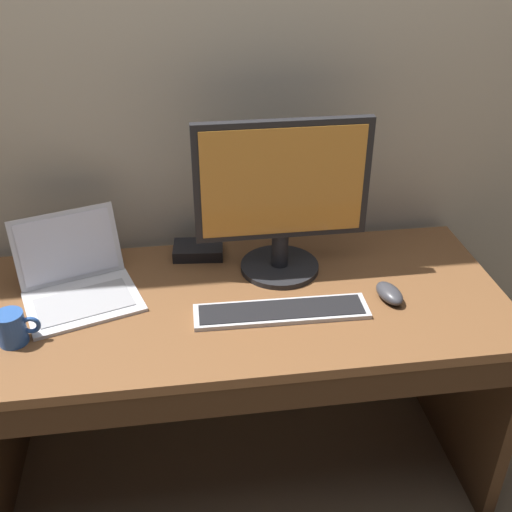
% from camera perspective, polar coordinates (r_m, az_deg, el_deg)
% --- Properties ---
extents(ground_plane, '(14.00, 14.00, 0.00)m').
position_cam_1_polar(ground_plane, '(2.28, -1.66, -19.29)').
color(ground_plane, brown).
extents(back_wall, '(4.49, 0.04, 2.87)m').
position_cam_1_polar(back_wall, '(1.87, -3.83, 21.14)').
color(back_wall, '#ADA38E').
rests_on(back_wall, ground).
extents(desk, '(1.59, 0.68, 0.73)m').
position_cam_1_polar(desk, '(1.89, -1.85, -9.28)').
color(desk, brown).
rests_on(desk, ground).
extents(laptop_silver, '(0.39, 0.39, 0.21)m').
position_cam_1_polar(laptop_silver, '(1.85, -16.44, -1.96)').
color(laptop_silver, silver).
rests_on(laptop_silver, desk).
extents(external_monitor, '(0.51, 0.24, 0.49)m').
position_cam_1_polar(external_monitor, '(1.79, 2.43, 5.44)').
color(external_monitor, black).
rests_on(external_monitor, desk).
extents(wired_keyboard, '(0.49, 0.12, 0.02)m').
position_cam_1_polar(wired_keyboard, '(1.72, 2.39, -5.19)').
color(wired_keyboard, '#BCBCC1').
rests_on(wired_keyboard, desk).
extents(computer_mouse, '(0.08, 0.12, 0.04)m').
position_cam_1_polar(computer_mouse, '(1.81, 12.36, -3.42)').
color(computer_mouse, '#38383D').
rests_on(computer_mouse, desk).
extents(external_drive_box, '(0.17, 0.12, 0.04)m').
position_cam_1_polar(external_drive_box, '(1.99, -5.42, 0.56)').
color(external_drive_box, black).
rests_on(external_drive_box, desk).
extents(coffee_mug, '(0.11, 0.08, 0.09)m').
position_cam_1_polar(coffee_mug, '(1.72, -21.80, -6.26)').
color(coffee_mug, '#28519E').
rests_on(coffee_mug, desk).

